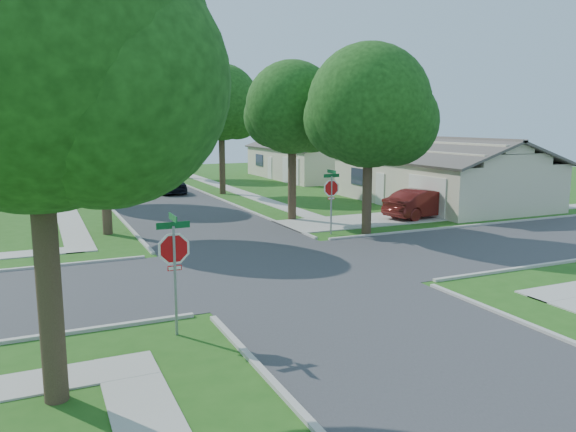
% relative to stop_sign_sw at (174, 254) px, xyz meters
% --- Properties ---
extents(ground, '(100.00, 100.00, 0.00)m').
position_rel_stop_sign_sw_xyz_m(ground, '(4.70, 4.70, -2.03)').
color(ground, '#225316').
rests_on(ground, ground).
extents(road_ns, '(7.00, 100.00, 0.02)m').
position_rel_stop_sign_sw_xyz_m(road_ns, '(4.70, 4.70, -2.03)').
color(road_ns, '#333335').
rests_on(road_ns, ground).
extents(sidewalk_ne, '(1.20, 40.00, 0.04)m').
position_rel_stop_sign_sw_xyz_m(sidewalk_ne, '(10.80, 30.70, -2.01)').
color(sidewalk_ne, '#9E9B91').
rests_on(sidewalk_ne, ground).
extents(sidewalk_nw, '(1.20, 40.00, 0.04)m').
position_rel_stop_sign_sw_xyz_m(sidewalk_nw, '(-1.40, 30.70, -2.01)').
color(sidewalk_nw, '#9E9B91').
rests_on(sidewalk_nw, ground).
extents(driveway, '(8.80, 3.60, 0.05)m').
position_rel_stop_sign_sw_xyz_m(driveway, '(12.60, 11.80, -2.01)').
color(driveway, '#9E9B91').
rests_on(driveway, ground).
extents(stop_sign_sw, '(1.05, 0.80, 2.98)m').
position_rel_stop_sign_sw_xyz_m(stop_sign_sw, '(0.00, 0.00, 0.00)').
color(stop_sign_sw, gray).
rests_on(stop_sign_sw, ground).
extents(stop_sign_ne, '(1.05, 0.80, 2.98)m').
position_rel_stop_sign_sw_xyz_m(stop_sign_ne, '(9.40, 9.40, 0.00)').
color(stop_sign_ne, gray).
rests_on(stop_sign_ne, ground).
extents(tree_e_near, '(4.97, 4.80, 8.28)m').
position_rel_stop_sign_sw_xyz_m(tree_e_near, '(9.45, 13.71, 3.61)').
color(tree_e_near, '#38281C').
rests_on(tree_e_near, ground).
extents(tree_e_mid, '(5.59, 5.40, 9.21)m').
position_rel_stop_sign_sw_xyz_m(tree_e_mid, '(9.46, 25.71, 4.22)').
color(tree_e_mid, '#38281C').
rests_on(tree_e_mid, ground).
extents(tree_e_far, '(5.17, 5.00, 8.72)m').
position_rel_stop_sign_sw_xyz_m(tree_e_far, '(9.45, 38.71, 3.95)').
color(tree_e_far, '#38281C').
rests_on(tree_e_far, ground).
extents(tree_w_near, '(5.38, 5.20, 8.97)m').
position_rel_stop_sign_sw_xyz_m(tree_w_near, '(0.06, 13.71, 4.08)').
color(tree_w_near, '#38281C').
rests_on(tree_w_near, ground).
extents(tree_w_mid, '(5.80, 5.60, 9.56)m').
position_rel_stop_sign_sw_xyz_m(tree_w_mid, '(0.06, 25.71, 4.46)').
color(tree_w_mid, '#38281C').
rests_on(tree_w_mid, ground).
extents(tree_w_far, '(4.76, 4.60, 8.04)m').
position_rel_stop_sign_sw_xyz_m(tree_w_far, '(0.05, 38.71, 3.48)').
color(tree_w_far, '#38281C').
rests_on(tree_w_far, ground).
extents(tree_sw_corner, '(6.21, 6.00, 9.55)m').
position_rel_stop_sign_sw_xyz_m(tree_sw_corner, '(-2.74, -2.29, 4.23)').
color(tree_sw_corner, '#38281C').
rests_on(tree_sw_corner, ground).
extents(tree_ne_corner, '(5.80, 5.60, 8.66)m').
position_rel_stop_sign_sw_xyz_m(tree_ne_corner, '(11.06, 8.91, 3.56)').
color(tree_ne_corner, '#38281C').
rests_on(tree_ne_corner, ground).
extents(house_ne_near, '(8.42, 13.60, 4.23)m').
position_rel_stop_sign_sw_xyz_m(house_ne_near, '(20.69, 15.70, -0.51)').
color(house_ne_near, beige).
rests_on(house_ne_near, ground).
extents(house_ne_far, '(8.42, 13.60, 4.23)m').
position_rel_stop_sign_sw_xyz_m(house_ne_far, '(20.69, 33.70, -0.51)').
color(house_ne_far, beige).
rests_on(house_ne_far, ground).
extents(car_driveway, '(4.95, 2.49, 1.56)m').
position_rel_stop_sign_sw_xyz_m(car_driveway, '(16.20, 11.42, -1.25)').
color(car_driveway, '#551411').
rests_on(car_driveway, ground).
extents(car_curb_east, '(2.08, 4.81, 1.62)m').
position_rel_stop_sign_sw_xyz_m(car_curb_east, '(5.90, 27.89, -1.22)').
color(car_curb_east, black).
rests_on(car_curb_east, ground).
extents(car_curb_west, '(2.53, 4.96, 1.38)m').
position_rel_stop_sign_sw_xyz_m(car_curb_west, '(3.50, 45.94, -1.34)').
color(car_curb_west, black).
rests_on(car_curb_west, ground).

